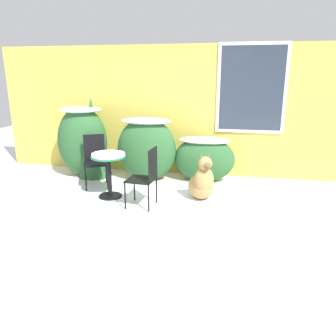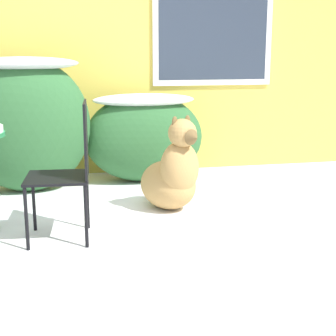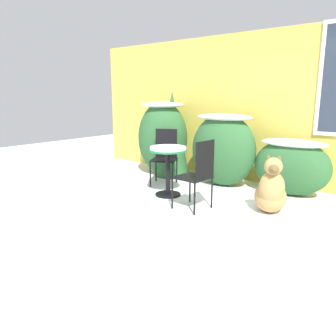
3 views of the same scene
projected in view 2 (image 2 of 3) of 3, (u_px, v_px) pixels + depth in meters
ground_plane at (115, 246)px, 3.48m from camera, size 16.00×16.00×0.00m
house_wall at (98, 45)px, 5.29m from camera, size 8.00×0.10×2.62m
shrub_middle at (26, 122)px, 4.70m from camera, size 1.17×0.67×1.24m
shrub_right at (144, 135)px, 5.12m from camera, size 1.18×0.63×0.88m
patio_chair_far_side at (69, 166)px, 3.52m from camera, size 0.46×0.46×0.96m
dog at (172, 176)px, 4.21m from camera, size 0.60×0.73×0.80m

